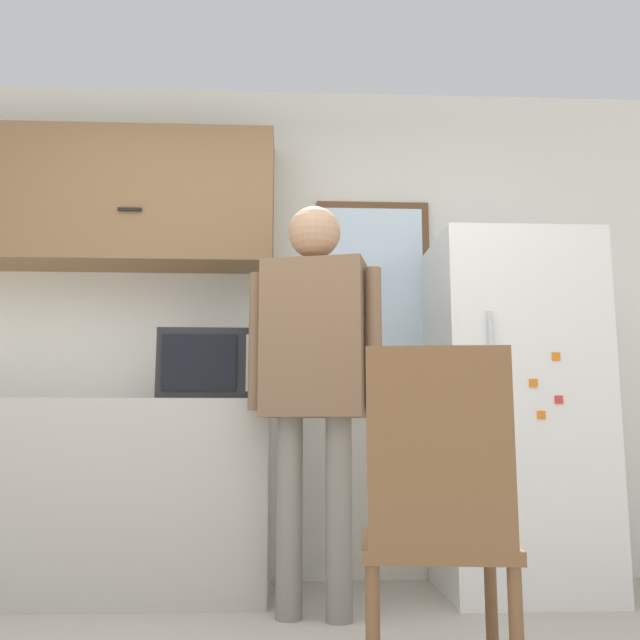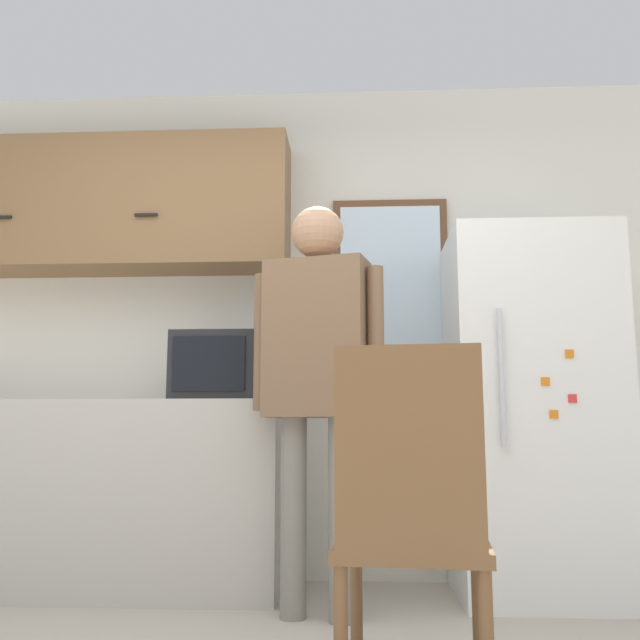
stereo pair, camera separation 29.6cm
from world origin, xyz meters
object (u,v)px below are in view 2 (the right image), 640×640
object	(u,v)px
person	(317,358)
chair	(411,512)
microwave	(225,367)
refrigerator	(532,411)

from	to	relation	value
person	chair	bearing A→B (deg)	-56.60
microwave	person	size ratio (longest dim) A/B	0.28
refrigerator	chair	distance (m)	1.56
microwave	person	distance (m)	0.61
person	refrigerator	xyz separation A→B (m)	(1.01, 0.44, -0.22)
person	chair	size ratio (longest dim) A/B	1.75
microwave	refrigerator	size ratio (longest dim) A/B	0.28
microwave	refrigerator	bearing A→B (deg)	1.98
person	refrigerator	size ratio (longest dim) A/B	1.02
person	microwave	bearing A→B (deg)	155.03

